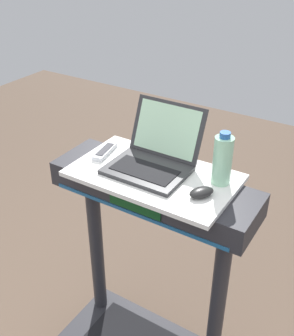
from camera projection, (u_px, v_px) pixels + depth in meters
desk_board at (153, 175)px, 1.73m from camera, size 0.68×0.40×0.02m
laptop at (154, 156)px, 1.75m from camera, size 0.33×0.33×0.24m
computer_mouse at (201, 192)px, 1.57m from camera, size 0.10×0.12×0.03m
water_bottle at (223, 160)px, 1.61m from camera, size 0.08×0.08×0.22m
tv_remote at (105, 151)px, 1.86m from camera, size 0.07×0.17×0.02m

